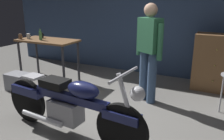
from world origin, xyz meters
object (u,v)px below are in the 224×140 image
Objects in this scene: mug_white_ceramic at (28,36)px; mug_black_matte at (41,35)px; storage_bin at (18,82)px; wooden_dresser at (215,63)px; person_standing at (149,49)px; bottle at (40,35)px; motorcycle at (69,105)px; mug_brown_stoneware at (20,36)px.

mug_black_matte is at bearing 52.60° from mug_white_ceramic.
mug_white_ceramic is (-0.29, 0.66, 0.79)m from storage_bin.
wooden_dresser reaches higher than mug_black_matte.
person_standing is 6.93× the size of bottle.
mug_white_ceramic is (-0.17, -0.22, 0.00)m from mug_black_matte.
person_standing is at bearing 14.89° from storage_bin.
mug_black_matte is at bearing 143.36° from motorcycle.
mug_brown_stoneware is at bearing 30.23° from person_standing.
person_standing is at bearing -5.24° from mug_black_matte.
bottle is (0.36, -0.01, 0.04)m from mug_white_ceramic.
mug_black_matte is at bearing 23.08° from person_standing.
mug_brown_stoneware reaches higher than motorcycle.
mug_brown_stoneware is (-2.84, -0.09, 0.03)m from person_standing.
motorcycle is at bearing -35.19° from mug_white_ceramic.
person_standing is at bearing -0.14° from bottle.
bottle is (0.48, 0.10, 0.04)m from mug_brown_stoneware.
wooden_dresser is 3.56m from bottle.
storage_bin is (-3.42, -1.72, -0.38)m from wooden_dresser.
bottle is at bearing 84.38° from storage_bin.
mug_black_matte is (-2.00, 1.75, 0.50)m from motorcycle.
wooden_dresser reaches higher than mug_white_ceramic.
storage_bin is at bearing -81.85° from mug_black_matte.
person_standing reaches higher than mug_black_matte.
person_standing reaches higher than wooden_dresser.
mug_black_matte reaches higher than motorcycle.
mug_black_matte is (-0.13, 0.88, 0.78)m from storage_bin.
mug_brown_stoneware is at bearing 127.06° from storage_bin.
wooden_dresser is at bearing 26.71° from storage_bin.
bottle is (-3.36, -1.07, 0.45)m from wooden_dresser.
bottle is at bearing -50.24° from mug_black_matte.
bottle reaches higher than storage_bin.
motorcycle is 9.08× the size of bottle.
bottle is at bearing 11.81° from mug_brown_stoneware.
motorcycle is 20.20× the size of mug_brown_stoneware.
person_standing is 15.41× the size of mug_brown_stoneware.
wooden_dresser is 3.89m from mug_white_ceramic.
person_standing is 2.71m from mug_white_ceramic.
mug_black_matte is 1.12× the size of mug_white_ceramic.
person_standing is 2.36m from bottle.
person_standing is at bearing -132.90° from wooden_dresser.
mug_white_ceramic reaches higher than mug_brown_stoneware.
wooden_dresser reaches higher than motorcycle.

